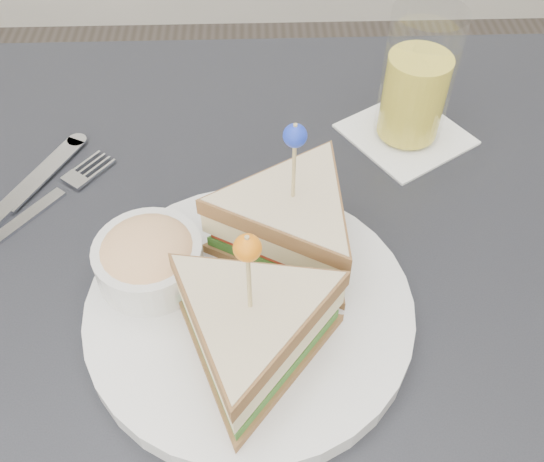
# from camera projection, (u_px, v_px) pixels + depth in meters

# --- Properties ---
(table) EXTENTS (0.80, 0.80, 0.75)m
(table) POSITION_uv_depth(u_px,v_px,m) (262.00, 321.00, 0.61)
(table) COLOR black
(table) RESTS_ON ground
(plate_meal) EXTENTS (0.36, 0.36, 0.16)m
(plate_meal) POSITION_uv_depth(u_px,v_px,m) (255.00, 280.00, 0.50)
(plate_meal) COLOR silver
(plate_meal) RESTS_ON table
(cutlery_fork) EXTENTS (0.13, 0.16, 0.01)m
(cutlery_fork) POSITION_uv_depth(u_px,v_px,m) (48.00, 201.00, 0.61)
(cutlery_fork) COLOR silver
(cutlery_fork) RESTS_ON table
(cutlery_knife) EXTENTS (0.11, 0.20, 0.01)m
(cutlery_knife) POSITION_uv_depth(u_px,v_px,m) (12.00, 204.00, 0.61)
(cutlery_knife) COLOR silver
(cutlery_knife) RESTS_ON table
(drink_set) EXTENTS (0.16, 0.16, 0.15)m
(drink_set) POSITION_uv_depth(u_px,v_px,m) (416.00, 86.00, 0.63)
(drink_set) COLOR white
(drink_set) RESTS_ON table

